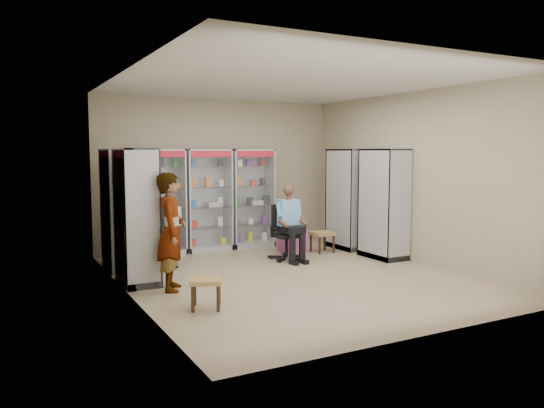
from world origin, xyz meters
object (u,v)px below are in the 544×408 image
cabinet_back_left (160,202)px  office_chair (287,232)px  woven_stool_a (322,242)px  wooden_chair (158,236)px  standing_man (171,232)px  cabinet_right_near (384,204)px  cabinet_back_mid (207,200)px  cabinet_back_right (251,198)px  woven_stool_b (206,293)px  seated_shopkeeper (288,225)px  cabinet_right_far (348,199)px  cabinet_left_near (137,216)px  pink_trunk (292,240)px  cabinet_left_far (121,209)px

cabinet_back_left → office_chair: (1.88, -1.54, -0.50)m
office_chair → woven_stool_a: 1.05m
wooden_chair → standing_man: 1.98m
cabinet_right_near → woven_stool_a: cabinet_right_near is taller
cabinet_back_mid → cabinet_right_near: size_ratio=1.00×
woven_stool_a → cabinet_right_near: bearing=-54.8°
cabinet_back_right → woven_stool_a: size_ratio=5.02×
woven_stool_b → seated_shopkeeper: bearing=41.9°
cabinet_back_right → office_chair: (-0.02, -1.54, -0.50)m
cabinet_right_near → standing_man: 4.15m
wooden_chair → cabinet_right_near: bearing=-21.6°
cabinet_back_mid → cabinet_back_right: bearing=0.0°
cabinet_back_left → cabinet_right_far: size_ratio=1.00×
cabinet_left_near → cabinet_back_right: bearing=125.7°
cabinet_back_mid → office_chair: bearing=-59.0°
wooden_chair → standing_man: size_ratio=0.57×
wooden_chair → seated_shopkeeper: (2.13, -0.86, 0.17)m
pink_trunk → standing_man: bearing=-150.0°
cabinet_left_far → seated_shopkeeper: size_ratio=1.57×
seated_shopkeeper → woven_stool_a: (0.96, 0.34, -0.44)m
cabinet_left_near → office_chair: cabinet_left_near is taller
pink_trunk → cabinet_right_near: bearing=-46.7°
cabinet_right_far → cabinet_back_mid: bearing=66.3°
cabinet_right_near → cabinet_left_far: bearing=73.7°
cabinet_left_far → cabinet_left_near: size_ratio=1.00×
seated_shopkeeper → woven_stool_a: seated_shopkeeper is taller
seated_shopkeeper → cabinet_back_mid: bearing=121.2°
pink_trunk → cabinet_right_far: bearing=-8.2°
cabinet_left_near → woven_stool_a: (3.77, 0.78, -0.80)m
standing_man → wooden_chair: bearing=10.7°
cabinet_back_right → cabinet_right_near: size_ratio=1.00×
cabinet_back_right → cabinet_right_near: same height
cabinet_left_far → office_chair: size_ratio=2.00×
office_chair → woven_stool_b: (-2.37, -2.18, -0.31)m
cabinet_left_far → wooden_chair: size_ratio=2.13×
standing_man → cabinet_back_left: bearing=8.2°
woven_stool_b → standing_man: size_ratio=0.23×
cabinet_left_near → office_chair: 2.89m
cabinet_left_near → seated_shopkeeper: cabinet_left_near is taller
woven_stool_b → standing_man: standing_man is taller
pink_trunk → standing_man: (-2.93, -1.69, 0.60)m
cabinet_right_far → cabinet_left_near: same height
office_chair → wooden_chair: bearing=160.1°
cabinet_right_near → office_chair: cabinet_right_near is taller
seated_shopkeeper → pink_trunk: size_ratio=2.62×
woven_stool_a → woven_stool_b: (-3.33, -2.47, -0.01)m
seated_shopkeeper → cabinet_right_near: bearing=-20.0°
cabinet_left_near → wooden_chair: 1.56m
cabinet_right_far → cabinet_right_near: bearing=-180.0°
woven_stool_b → wooden_chair: bearing=85.3°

